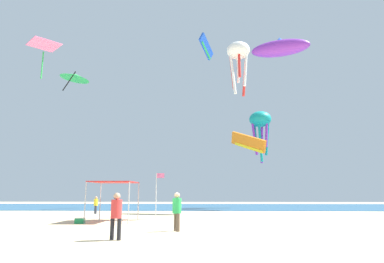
% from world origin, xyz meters
% --- Properties ---
extents(ground, '(110.00, 110.00, 0.10)m').
position_xyz_m(ground, '(0.00, 0.00, -0.05)').
color(ground, beige).
extents(ocean_strip, '(110.00, 23.55, 0.03)m').
position_xyz_m(ocean_strip, '(0.00, 30.30, 0.01)').
color(ocean_strip, '#28608C').
rests_on(ocean_strip, ground).
extents(canopy_tent, '(2.81, 3.08, 2.61)m').
position_xyz_m(canopy_tent, '(-4.08, 5.45, 2.47)').
color(canopy_tent, '#B2B2B7').
rests_on(canopy_tent, ground).
extents(person_near_tent, '(0.37, 0.37, 1.57)m').
position_xyz_m(person_near_tent, '(-7.97, 13.70, 0.92)').
color(person_near_tent, '#33384C').
rests_on(person_near_tent, ground).
extents(person_leftmost, '(0.48, 0.44, 1.86)m').
position_xyz_m(person_leftmost, '(-1.60, -3.10, 1.09)').
color(person_leftmost, black).
rests_on(person_leftmost, ground).
extents(person_central, '(0.45, 0.47, 1.88)m').
position_xyz_m(person_central, '(0.61, 0.05, 1.10)').
color(person_central, brown).
rests_on(person_central, ground).
extents(banner_flag, '(0.61, 0.06, 3.29)m').
position_xyz_m(banner_flag, '(-1.43, 7.30, 2.00)').
color(banner_flag, silver).
rests_on(banner_flag, ground).
extents(cooler_box, '(0.57, 0.37, 0.35)m').
position_xyz_m(cooler_box, '(-5.73, 3.99, 0.18)').
color(cooler_box, '#1E8C4C').
rests_on(cooler_box, ground).
extents(kite_octopus_teal, '(4.12, 4.12, 6.88)m').
position_xyz_m(kite_octopus_teal, '(9.59, 26.47, 11.28)').
color(kite_octopus_teal, teal).
extents(kite_parafoil_orange, '(3.70, 3.94, 3.10)m').
position_xyz_m(kite_parafoil_orange, '(7.27, 22.02, 7.82)').
color(kite_parafoil_orange, orange).
extents(kite_inflatable_purple, '(6.59, 3.94, 2.48)m').
position_xyz_m(kite_inflatable_purple, '(10.36, 16.92, 17.40)').
color(kite_inflatable_purple, purple).
extents(kite_diamond_pink, '(2.49, 2.49, 2.42)m').
position_xyz_m(kite_diamond_pink, '(-8.61, 3.26, 11.44)').
color(kite_diamond_pink, pink).
extents(kite_delta_green, '(3.40, 3.36, 2.71)m').
position_xyz_m(kite_delta_green, '(-12.80, 18.61, 15.08)').
color(kite_delta_green, green).
extents(kite_octopus_white, '(1.98, 1.98, 4.61)m').
position_xyz_m(kite_octopus_white, '(4.93, 9.28, 13.44)').
color(kite_octopus_white, white).
extents(kite_parafoil_blue, '(2.19, 4.19, 2.74)m').
position_xyz_m(kite_parafoil_blue, '(2.43, 27.73, 22.76)').
color(kite_parafoil_blue, blue).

